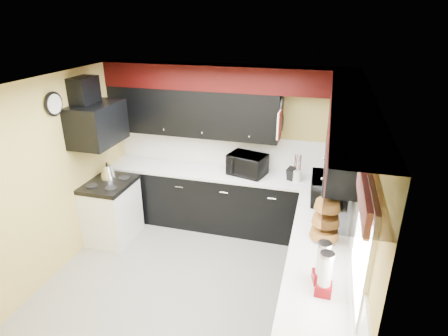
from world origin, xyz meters
name	(u,v)px	position (x,y,z in m)	size (l,w,h in m)	color
ground	(191,286)	(0.00, 0.00, 0.00)	(3.60, 3.60, 0.00)	gray
wall_back	(228,146)	(0.00, 1.80, 1.25)	(3.60, 0.06, 2.50)	#E0C666
wall_right	(355,220)	(1.80, 0.00, 1.25)	(0.06, 3.60, 2.50)	#E0C666
wall_left	(51,180)	(-1.80, 0.00, 1.25)	(0.06, 3.60, 2.50)	#E0C666
ceiling	(182,86)	(0.00, 0.00, 2.50)	(3.60, 3.60, 0.06)	white
cab_back	(223,201)	(0.00, 1.50, 0.45)	(3.60, 0.60, 0.90)	black
cab_right	(315,297)	(1.50, -0.30, 0.45)	(0.60, 3.00, 0.90)	black
counter_back	(223,173)	(0.00, 1.50, 0.92)	(3.62, 0.64, 0.04)	white
counter_right	(320,260)	(1.50, -0.30, 0.92)	(0.64, 3.02, 0.04)	white
splash_back	(228,150)	(0.00, 1.79, 1.19)	(3.60, 0.02, 0.50)	white
splash_right	(353,225)	(1.79, 0.00, 1.19)	(0.02, 3.60, 0.50)	white
upper_back	(193,112)	(-0.50, 1.62, 1.80)	(2.60, 0.35, 0.70)	black
upper_right	(342,139)	(1.62, 0.90, 1.80)	(0.35, 1.80, 0.70)	black
soffit_back	(225,78)	(0.00, 1.62, 2.33)	(3.60, 0.36, 0.35)	black
soffit_right	(351,119)	(1.62, -0.18, 2.33)	(0.36, 3.24, 0.35)	black
stove	(112,212)	(-1.50, 0.75, 0.43)	(0.60, 0.75, 0.86)	white
cooktop	(108,184)	(-1.50, 0.75, 0.89)	(0.62, 0.77, 0.06)	black
hood	(97,124)	(-1.55, 0.75, 1.78)	(0.50, 0.78, 0.55)	black
hood_duct	(84,92)	(-1.68, 0.75, 2.20)	(0.24, 0.40, 0.40)	black
window	(364,244)	(1.79, -0.90, 1.55)	(0.03, 0.86, 0.96)	white
valance	(364,196)	(1.73, -0.90, 1.95)	(0.04, 0.88, 0.20)	red
pan_top	(282,105)	(0.82, 1.55, 2.00)	(0.03, 0.22, 0.40)	black
pan_mid	(279,126)	(0.82, 1.42, 1.75)	(0.03, 0.28, 0.46)	black
pan_low	(282,123)	(0.82, 1.68, 1.72)	(0.03, 0.24, 0.42)	black
cut_board	(279,125)	(0.83, 1.30, 1.80)	(0.03, 0.26, 0.35)	white
baskets	(326,220)	(1.52, 0.05, 1.18)	(0.27, 0.27, 0.50)	brown
clock	(54,104)	(-1.77, 0.25, 2.15)	(0.03, 0.30, 0.30)	black
deco_plate	(370,135)	(1.77, -0.35, 2.25)	(0.03, 0.24, 0.24)	white
toaster_oven	(247,164)	(0.37, 1.52, 1.09)	(0.53, 0.44, 0.31)	black
microwave	(327,189)	(1.52, 0.98, 1.10)	(0.58, 0.40, 0.32)	black
utensil_crock	(297,175)	(1.10, 1.49, 1.02)	(0.15, 0.15, 0.16)	silver
knife_block	(291,174)	(1.02, 1.48, 1.04)	(0.09, 0.12, 0.19)	black
kettle	(108,172)	(-1.58, 0.88, 1.02)	(0.22, 0.22, 0.20)	#B8B8BC
dispenser_a	(322,264)	(1.51, -0.66, 1.13)	(0.14, 0.14, 0.39)	#610F0A
dispenser_b	(325,275)	(1.54, -0.81, 1.13)	(0.14, 0.14, 0.39)	#650100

